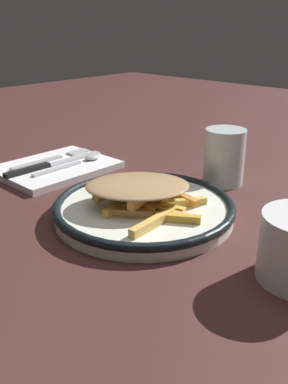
% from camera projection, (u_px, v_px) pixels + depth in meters
% --- Properties ---
extents(ground_plane, '(2.60, 2.60, 0.00)m').
position_uv_depth(ground_plane, '(144.00, 216.00, 0.62)').
color(ground_plane, '#442522').
extents(plate, '(0.26, 0.26, 0.02)m').
position_uv_depth(plate, '(144.00, 208.00, 0.61)').
color(plate, white).
rests_on(plate, ground_plane).
extents(fries_heap, '(0.20, 0.18, 0.04)m').
position_uv_depth(fries_heap, '(141.00, 191.00, 0.61)').
color(fries_heap, gold).
rests_on(fries_heap, plate).
extents(napkin, '(0.16, 0.21, 0.01)m').
position_uv_depth(napkin, '(56.00, 168.00, 0.80)').
color(napkin, silver).
rests_on(napkin, ground_plane).
extents(fork, '(0.02, 0.18, 0.00)m').
position_uv_depth(fork, '(52.00, 159.00, 0.83)').
color(fork, silver).
rests_on(fork, napkin).
extents(knife, '(0.02, 0.21, 0.01)m').
position_uv_depth(knife, '(47.00, 165.00, 0.79)').
color(knife, black).
rests_on(knife, napkin).
extents(spoon, '(0.02, 0.15, 0.01)m').
position_uv_depth(spoon, '(79.00, 161.00, 0.80)').
color(spoon, silver).
rests_on(spoon, napkin).
extents(water_glass, '(0.07, 0.07, 0.10)m').
position_uv_depth(water_glass, '(224.00, 157.00, 0.73)').
color(water_glass, silver).
rests_on(water_glass, ground_plane).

